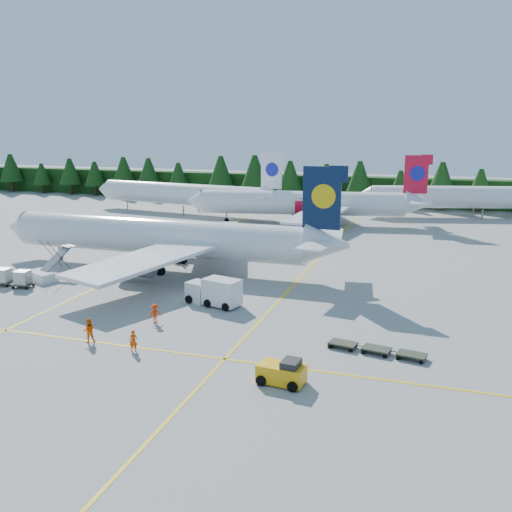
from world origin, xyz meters
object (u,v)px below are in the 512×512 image
(airliner_red, at_px, (298,203))
(airliner_navy, at_px, (151,237))
(service_truck, at_px, (213,291))
(baggage_tug, at_px, (283,372))
(airstairs, at_px, (44,273))

(airliner_red, bearing_deg, airliner_navy, -114.47)
(airliner_navy, height_order, service_truck, airliner_navy)
(airliner_navy, relative_size, baggage_tug, 13.31)
(airliner_red, bearing_deg, service_truck, -95.80)
(airliner_red, distance_m, airstairs, 48.39)
(service_truck, distance_m, baggage_tug, 18.37)
(service_truck, height_order, baggage_tug, service_truck)
(airstairs, distance_m, service_truck, 21.77)
(airliner_navy, relative_size, service_truck, 7.43)
(airliner_navy, relative_size, airstairs, 7.52)
(baggage_tug, bearing_deg, service_truck, 132.40)
(airliner_red, bearing_deg, airstairs, -122.08)
(airliner_navy, distance_m, baggage_tug, 35.30)
(service_truck, xyz_separation_m, baggage_tug, (10.97, -14.73, -0.51))
(baggage_tug, bearing_deg, airliner_navy, 137.99)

